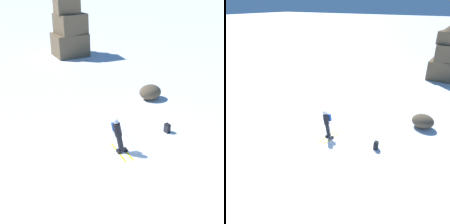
% 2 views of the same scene
% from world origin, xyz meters
% --- Properties ---
extents(ground_plane, '(300.00, 300.00, 0.00)m').
position_xyz_m(ground_plane, '(0.00, 0.00, 0.00)').
color(ground_plane, white).
extents(skier, '(1.28, 1.78, 1.87)m').
position_xyz_m(skier, '(-1.27, 0.05, 1.04)').
color(skier, yellow).
rests_on(skier, ground).
extents(rock_pillar, '(2.98, 2.62, 5.92)m').
position_xyz_m(rock_pillar, '(2.99, 16.53, 2.48)').
color(rock_pillar, brown).
rests_on(rock_pillar, ground).
extents(spare_backpack, '(0.24, 0.31, 0.50)m').
position_xyz_m(spare_backpack, '(1.94, 0.47, 0.24)').
color(spare_backpack, black).
rests_on(spare_backpack, ground).
extents(exposed_boulder_0, '(1.47, 1.25, 0.95)m').
position_xyz_m(exposed_boulder_0, '(3.66, 4.51, 0.48)').
color(exposed_boulder_0, brown).
rests_on(exposed_boulder_0, ground).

